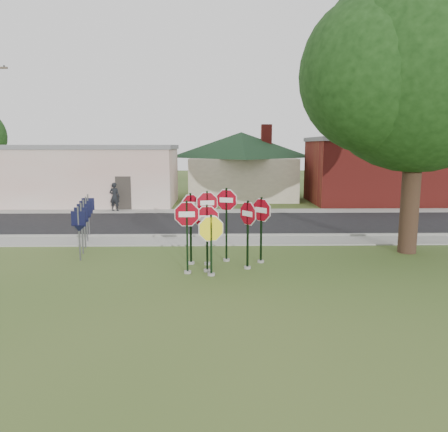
{
  "coord_description": "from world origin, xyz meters",
  "views": [
    {
      "loc": [
        -0.03,
        -13.12,
        4.18
      ],
      "look_at": [
        0.26,
        2.0,
        1.72
      ],
      "focal_mm": 35.0,
      "sensor_mm": 36.0,
      "label": 1
    }
  ],
  "objects_px": {
    "stop_sign_yellow": "(211,238)",
    "oak_tree": "(419,68)",
    "stop_sign_center": "(207,229)",
    "pedestrian": "(115,197)",
    "stop_sign_left": "(187,226)"
  },
  "relations": [
    {
      "from": "stop_sign_center",
      "to": "stop_sign_yellow",
      "type": "bearing_deg",
      "value": -72.47
    },
    {
      "from": "stop_sign_center",
      "to": "oak_tree",
      "type": "bearing_deg",
      "value": 17.88
    },
    {
      "from": "stop_sign_yellow",
      "to": "oak_tree",
      "type": "bearing_deg",
      "value": 21.08
    },
    {
      "from": "stop_sign_yellow",
      "to": "stop_sign_left",
      "type": "xyz_separation_m",
      "value": [
        -0.78,
        0.27,
        0.32
      ]
    },
    {
      "from": "stop_sign_left",
      "to": "oak_tree",
      "type": "distance_m",
      "value": 10.41
    },
    {
      "from": "stop_sign_yellow",
      "to": "oak_tree",
      "type": "distance_m",
      "value": 10.04
    },
    {
      "from": "stop_sign_center",
      "to": "stop_sign_yellow",
      "type": "distance_m",
      "value": 0.5
    },
    {
      "from": "stop_sign_center",
      "to": "pedestrian",
      "type": "height_order",
      "value": "stop_sign_center"
    },
    {
      "from": "stop_sign_yellow",
      "to": "pedestrian",
      "type": "height_order",
      "value": "stop_sign_yellow"
    },
    {
      "from": "stop_sign_yellow",
      "to": "oak_tree",
      "type": "xyz_separation_m",
      "value": [
        7.68,
        2.96,
        5.74
      ]
    },
    {
      "from": "stop_sign_yellow",
      "to": "pedestrian",
      "type": "bearing_deg",
      "value": 114.29
    },
    {
      "from": "stop_sign_left",
      "to": "oak_tree",
      "type": "xyz_separation_m",
      "value": [
        8.47,
        2.69,
        5.42
      ]
    },
    {
      "from": "stop_sign_yellow",
      "to": "pedestrian",
      "type": "relative_size",
      "value": 1.17
    },
    {
      "from": "stop_sign_center",
      "to": "stop_sign_yellow",
      "type": "relative_size",
      "value": 1.12
    },
    {
      "from": "stop_sign_center",
      "to": "oak_tree",
      "type": "height_order",
      "value": "oak_tree"
    }
  ]
}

